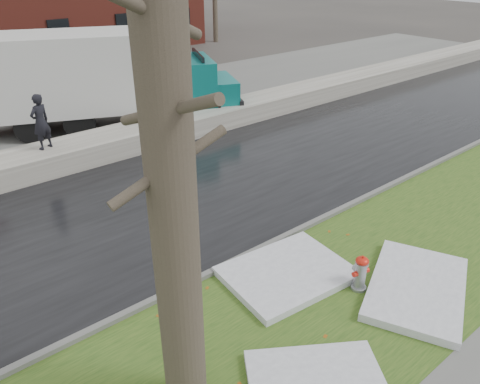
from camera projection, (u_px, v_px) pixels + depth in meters
ground at (289, 272)px, 10.31m from camera, size 120.00×120.00×0.00m
verge at (333, 301)px, 9.45m from camera, size 60.00×4.50×0.04m
road at (178, 197)px, 13.38m from camera, size 60.00×7.00×0.03m
parking_lot at (65, 122)px, 19.19m from camera, size 60.00×9.00×0.03m
curb at (259, 250)px, 10.96m from camera, size 60.00×0.15×0.14m
snowbank at (111, 144)px, 16.09m from camera, size 60.00×1.60×0.75m
fire_hydrant at (361, 271)px, 9.56m from camera, size 0.41×0.37×0.82m
tree at (170, 172)px, 5.56m from camera, size 1.62×1.94×7.82m
box_truck at (97, 78)px, 17.87m from camera, size 10.72×6.00×3.65m
worker at (40, 122)px, 14.33m from camera, size 0.75×0.62×1.74m
snow_patch_near at (287, 273)px, 10.09m from camera, size 2.79×2.25×0.16m
snow_patch_side at (417, 288)px, 9.64m from camera, size 3.30×2.82×0.18m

